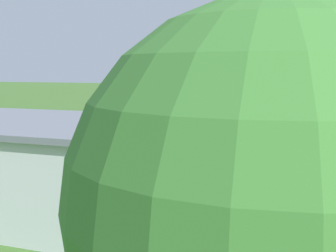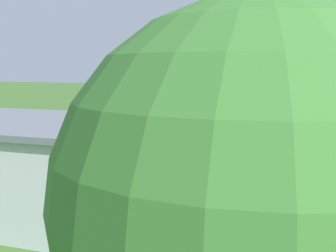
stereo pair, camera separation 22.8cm
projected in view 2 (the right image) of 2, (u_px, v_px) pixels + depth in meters
name	position (u px, v px, depth m)	size (l,w,h in m)	color
ground_plane	(164.00, 137.00, 62.52)	(400.00, 400.00, 0.00)	#3D6628
hangar	(56.00, 166.00, 30.20)	(35.58, 14.12, 6.03)	silver
biplane	(195.00, 109.00, 64.01)	(7.94, 7.37, 3.66)	#B21E1E
truck_delivery_white	(333.00, 163.00, 38.29)	(7.24, 2.69, 2.79)	silver
person_walking_on_apron	(71.00, 149.00, 49.27)	(0.49, 0.49, 1.53)	#3F3F47
tree_behind_hangar_right	(255.00, 205.00, 6.60)	(5.91, 5.91, 10.46)	brown
windsock	(329.00, 103.00, 50.65)	(1.44, 0.76, 6.39)	silver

